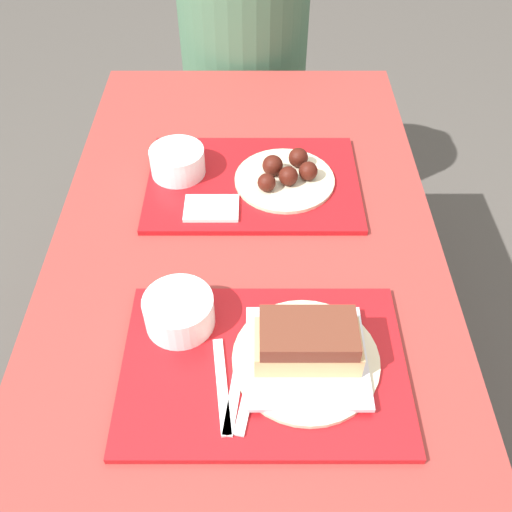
# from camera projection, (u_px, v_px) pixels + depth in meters

# --- Properties ---
(ground_plane) EXTENTS (12.00, 12.00, 0.00)m
(ground_plane) POSITION_uv_depth(u_px,v_px,m) (248.00, 458.00, 1.60)
(ground_plane) COLOR #4C4742
(picnic_table) EXTENTS (0.77, 1.55, 0.75)m
(picnic_table) POSITION_uv_depth(u_px,v_px,m) (244.00, 316.00, 1.13)
(picnic_table) COLOR maroon
(picnic_table) RESTS_ON ground_plane
(picnic_bench_far) EXTENTS (0.73, 0.28, 0.43)m
(picnic_bench_far) POSITION_uv_depth(u_px,v_px,m) (248.00, 143.00, 2.02)
(picnic_bench_far) COLOR maroon
(picnic_bench_far) RESTS_ON ground_plane
(tray_near) EXTENTS (0.46, 0.32, 0.01)m
(tray_near) POSITION_uv_depth(u_px,v_px,m) (262.00, 366.00, 0.92)
(tray_near) COLOR #B21419
(tray_near) RESTS_ON picnic_table
(tray_far) EXTENTS (0.46, 0.32, 0.01)m
(tray_far) POSITION_uv_depth(u_px,v_px,m) (251.00, 183.00, 1.24)
(tray_far) COLOR #B21419
(tray_far) RESTS_ON picnic_table
(bowl_coleslaw_near) EXTENTS (0.12, 0.12, 0.06)m
(bowl_coleslaw_near) POSITION_uv_depth(u_px,v_px,m) (177.00, 311.00, 0.95)
(bowl_coleslaw_near) COLOR white
(bowl_coleslaw_near) RESTS_ON tray_near
(brisket_sandwich_plate) EXTENTS (0.24, 0.24, 0.09)m
(brisket_sandwich_plate) POSITION_uv_depth(u_px,v_px,m) (305.00, 349.00, 0.89)
(brisket_sandwich_plate) COLOR beige
(brisket_sandwich_plate) RESTS_ON tray_near
(plastic_fork_near) EXTENTS (0.04, 0.17, 0.00)m
(plastic_fork_near) POSITION_uv_depth(u_px,v_px,m) (235.00, 385.00, 0.88)
(plastic_fork_near) COLOR white
(plastic_fork_near) RESTS_ON tray_near
(plastic_knife_near) EXTENTS (0.05, 0.17, 0.00)m
(plastic_knife_near) POSITION_uv_depth(u_px,v_px,m) (249.00, 385.00, 0.88)
(plastic_knife_near) COLOR white
(plastic_knife_near) RESTS_ON tray_near
(plastic_spoon_near) EXTENTS (0.04, 0.17, 0.00)m
(plastic_spoon_near) POSITION_uv_depth(u_px,v_px,m) (221.00, 385.00, 0.88)
(plastic_spoon_near) COLOR white
(plastic_spoon_near) RESTS_ON tray_near
(condiment_packet) EXTENTS (0.04, 0.03, 0.01)m
(condiment_packet) POSITION_uv_depth(u_px,v_px,m) (265.00, 327.00, 0.96)
(condiment_packet) COLOR teal
(condiment_packet) RESTS_ON tray_near
(bowl_coleslaw_far) EXTENTS (0.12, 0.12, 0.06)m
(bowl_coleslaw_far) POSITION_uv_depth(u_px,v_px,m) (175.00, 161.00, 1.23)
(bowl_coleslaw_far) COLOR white
(bowl_coleslaw_far) RESTS_ON tray_far
(wings_plate_far) EXTENTS (0.22, 0.22, 0.05)m
(wings_plate_far) POSITION_uv_depth(u_px,v_px,m) (284.00, 175.00, 1.22)
(wings_plate_far) COLOR beige
(wings_plate_far) RESTS_ON tray_far
(napkin_far) EXTENTS (0.11, 0.08, 0.01)m
(napkin_far) POSITION_uv_depth(u_px,v_px,m) (210.00, 208.00, 1.16)
(napkin_far) COLOR white
(napkin_far) RESTS_ON tray_far
(person_seated_across) EXTENTS (0.39, 0.39, 0.73)m
(person_seated_across) POSITION_uv_depth(u_px,v_px,m) (242.00, 43.00, 1.75)
(person_seated_across) COLOR #477051
(person_seated_across) RESTS_ON picnic_bench_far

